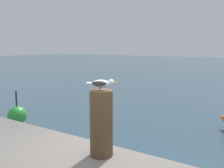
{
  "coord_description": "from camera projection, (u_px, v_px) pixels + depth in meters",
  "views": [
    {
      "loc": [
        1.91,
        -2.94,
        2.63
      ],
      "look_at": [
        -0.0,
        -0.1,
        2.13
      ],
      "focal_mm": 41.7,
      "sensor_mm": 36.0,
      "label": 1
    }
  ],
  "objects": [
    {
      "name": "seagull",
      "position": [
        101.0,
        83.0,
        3.25
      ],
      "size": [
        0.38,
        0.21,
        0.14
      ],
      "color": "#C67160",
      "rests_on": "mooring_post"
    },
    {
      "name": "channel_buoy",
      "position": [
        17.0,
        119.0,
        7.71
      ],
      "size": [
        0.56,
        0.56,
        1.33
      ],
      "color": "green",
      "rests_on": "ground_plane"
    },
    {
      "name": "mooring_post",
      "position": [
        101.0,
        123.0,
        3.32
      ],
      "size": [
        0.3,
        0.3,
        0.85
      ],
      "primitive_type": "cylinder",
      "color": "#4C3823",
      "rests_on": "harbor_quay"
    }
  ]
}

